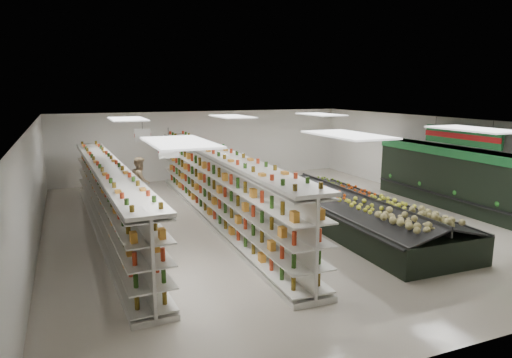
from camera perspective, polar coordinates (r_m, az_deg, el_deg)
name	(u,v)px	position (r m, az deg, el deg)	size (l,w,h in m)	color
floor	(275,220)	(14.97, 2.33, -5.19)	(16.00, 16.00, 0.00)	beige
ceiling	(275,122)	(14.41, 2.43, 7.12)	(14.00, 16.00, 0.02)	white
wall_back	(204,145)	(22.04, -6.48, 4.27)	(14.00, 0.02, 3.20)	white
wall_front	(485,254)	(8.31, 26.66, -8.36)	(14.00, 0.02, 3.20)	white
wall_left	(33,191)	(13.30, -26.10, -1.31)	(0.02, 16.00, 3.20)	white
wall_right	(442,160)	(18.65, 22.28, 2.27)	(0.02, 16.00, 3.20)	white
produce_wall_case	(464,177)	(17.34, 24.56, 0.27)	(0.93, 8.00, 2.20)	black
aisle_sign_near	(169,150)	(11.35, -10.84, 3.58)	(0.52, 0.06, 0.75)	white
aisle_sign_far	(143,135)	(15.26, -13.98, 5.34)	(0.52, 0.06, 0.75)	white
hortifruti_banner	(461,136)	(16.95, 24.29, 4.89)	(0.12, 3.20, 0.95)	#1C6A30
gondola_left	(110,202)	(14.07, -17.84, -2.79)	(1.34, 11.96, 2.07)	silver
gondola_center	(218,189)	(14.81, -4.81, -1.23)	(1.21, 13.14, 2.28)	silver
produce_island	(359,213)	(14.28, 12.73, -4.14)	(2.88, 7.57, 1.12)	black
soda_endcap	(211,167)	(20.52, -5.61, 1.55)	(1.33, 0.92, 1.66)	red
shopper_main	(291,206)	(13.34, 4.36, -3.39)	(0.63, 0.42, 1.74)	white
shopper_background	(141,181)	(17.43, -14.23, -0.19)	(0.86, 0.53, 1.78)	tan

